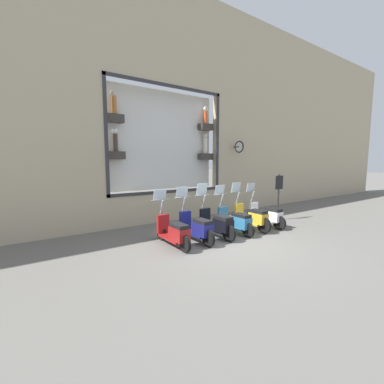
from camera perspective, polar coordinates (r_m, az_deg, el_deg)
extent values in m
plane|color=#66635E|center=(7.85, 7.81, -11.02)|extent=(120.00, 120.00, 0.00)
cube|color=tan|center=(17.95, 25.18, 13.05)|extent=(0.40, 15.49, 9.10)
cube|color=tan|center=(10.57, -5.43, -3.17)|extent=(0.40, 5.02, 1.14)
cube|color=tan|center=(11.48, -5.86, 31.61)|extent=(0.40, 5.02, 3.76)
cube|color=#2D2D33|center=(10.63, -5.13, 22.51)|extent=(0.04, 5.02, 0.12)
cube|color=#2D2D33|center=(10.30, -4.89, 0.13)|extent=(0.04, 5.02, 0.12)
cube|color=#2D2D33|center=(11.67, 5.70, 10.92)|extent=(0.04, 0.12, 4.20)
cube|color=#2D2D33|center=(9.30, -18.53, 11.67)|extent=(0.04, 0.12, 4.20)
cube|color=silver|center=(10.75, -6.52, 11.26)|extent=(0.04, 4.78, 3.96)
cube|color=#38332D|center=(11.74, 3.03, 14.21)|extent=(0.36, 0.61, 0.28)
cylinder|color=#CC4C23|center=(11.80, 3.05, 16.20)|extent=(0.15, 0.15, 0.55)
sphere|color=white|center=(11.87, 3.06, 17.98)|extent=(0.20, 0.20, 0.20)
cube|color=#38332D|center=(9.83, -16.84, 15.39)|extent=(0.36, 0.61, 0.28)
cylinder|color=#B26B2D|center=(9.91, -16.93, 17.92)|extent=(0.17, 0.17, 0.61)
sphere|color=beige|center=(10.00, -17.02, 20.24)|extent=(0.22, 0.22, 0.22)
cube|color=#38332D|center=(11.65, 2.99, 7.85)|extent=(0.36, 0.61, 0.28)
cylinder|color=silver|center=(11.66, 3.01, 10.17)|extent=(0.18, 0.18, 0.66)
sphere|color=beige|center=(11.70, 3.02, 12.38)|extent=(0.24, 0.24, 0.24)
cube|color=#38332D|center=(9.72, -16.58, 7.80)|extent=(0.36, 0.61, 0.28)
cylinder|color=#47382D|center=(9.74, -16.67, 10.43)|extent=(0.17, 0.17, 0.61)
sphere|color=white|center=(9.77, -16.75, 12.86)|extent=(0.22, 0.22, 0.22)
cylinder|color=black|center=(12.22, 9.86, 9.83)|extent=(0.35, 0.05, 0.05)
torus|color=black|center=(12.09, 10.45, 9.85)|extent=(0.55, 0.06, 0.55)
cylinder|color=white|center=(12.09, 10.45, 9.85)|extent=(0.45, 0.03, 0.45)
cylinder|color=black|center=(10.40, 13.05, -5.31)|extent=(0.49, 0.09, 0.49)
cylinder|color=black|center=(9.59, 18.86, -6.52)|extent=(0.49, 0.09, 0.49)
cube|color=silver|center=(9.98, 15.83, -5.97)|extent=(1.02, 0.38, 0.06)
cube|color=silver|center=(9.71, 17.57, -5.11)|extent=(0.61, 0.35, 0.36)
cube|color=black|center=(9.67, 17.62, -3.78)|extent=(0.58, 0.31, 0.10)
cube|color=silver|center=(10.27, 13.54, -3.78)|extent=(0.12, 0.37, 0.56)
cylinder|color=gray|center=(10.24, 13.33, -1.01)|extent=(0.20, 0.06, 0.45)
cylinder|color=gray|center=(10.26, 13.07, 0.22)|extent=(0.04, 0.61, 0.04)
cube|color=silver|center=(10.27, 12.93, 1.10)|extent=(0.08, 0.42, 0.31)
cylinder|color=black|center=(9.82, 9.99, -5.81)|extent=(0.54, 0.09, 0.54)
cylinder|color=black|center=(8.99, 15.72, -7.14)|extent=(0.54, 0.09, 0.54)
cube|color=gold|center=(9.39, 12.72, -6.53)|extent=(1.02, 0.38, 0.06)
cube|color=gold|center=(9.10, 14.49, -5.65)|extent=(0.61, 0.35, 0.36)
cube|color=black|center=(9.06, 14.53, -4.23)|extent=(0.58, 0.31, 0.10)
cube|color=gold|center=(9.70, 10.40, -4.19)|extent=(0.12, 0.37, 0.56)
cylinder|color=gray|center=(9.66, 10.17, -1.25)|extent=(0.20, 0.06, 0.45)
cylinder|color=gray|center=(9.69, 9.91, 0.05)|extent=(0.04, 0.60, 0.04)
cube|color=silver|center=(9.69, 9.76, 1.10)|extent=(0.09, 0.42, 0.34)
cylinder|color=black|center=(9.32, 6.33, -6.69)|extent=(0.45, 0.09, 0.45)
cylinder|color=black|center=(8.39, 12.37, -8.33)|extent=(0.45, 0.09, 0.45)
cube|color=teal|center=(8.85, 9.18, -7.55)|extent=(1.02, 0.38, 0.06)
cube|color=teal|center=(8.54, 10.96, -6.65)|extent=(0.61, 0.35, 0.36)
cube|color=black|center=(8.49, 10.99, -5.14)|extent=(0.58, 0.31, 0.10)
cube|color=teal|center=(9.17, 6.86, -5.01)|extent=(0.12, 0.37, 0.56)
cylinder|color=gray|center=(9.13, 6.62, -1.91)|extent=(0.20, 0.06, 0.45)
cylinder|color=gray|center=(9.15, 6.35, -0.53)|extent=(0.04, 0.60, 0.04)
cube|color=silver|center=(9.16, 6.20, 0.53)|extent=(0.09, 0.42, 0.33)
cylinder|color=black|center=(8.81, 2.49, -7.25)|extent=(0.51, 0.09, 0.51)
cylinder|color=black|center=(7.86, 8.24, -9.05)|extent=(0.51, 0.09, 0.51)
cube|color=black|center=(8.33, 5.19, -8.19)|extent=(1.02, 0.39, 0.06)
cube|color=black|center=(8.00, 6.94, -7.29)|extent=(0.61, 0.35, 0.36)
cube|color=black|center=(7.95, 6.96, -5.68)|extent=(0.58, 0.31, 0.10)
cube|color=black|center=(8.67, 2.90, -5.47)|extent=(0.12, 0.37, 0.56)
cylinder|color=gray|center=(8.63, 2.64, -2.18)|extent=(0.20, 0.06, 0.45)
cylinder|color=gray|center=(8.65, 2.37, -0.73)|extent=(0.04, 0.61, 0.04)
cube|color=silver|center=(8.66, 2.21, 0.65)|extent=(0.10, 0.42, 0.40)
cylinder|color=black|center=(8.38, -1.93, -8.05)|extent=(0.50, 0.09, 0.50)
cylinder|color=black|center=(7.36, 3.65, -10.18)|extent=(0.50, 0.09, 0.50)
cube|color=navy|center=(7.86, 0.67, -9.14)|extent=(1.02, 0.39, 0.06)
cube|color=navy|center=(7.51, 2.34, -8.24)|extent=(0.61, 0.35, 0.36)
cube|color=black|center=(7.46, 2.35, -6.53)|extent=(0.58, 0.31, 0.10)
cube|color=navy|center=(8.22, -1.53, -6.20)|extent=(0.12, 0.37, 0.56)
cylinder|color=gray|center=(8.18, -1.81, -2.74)|extent=(0.20, 0.06, 0.45)
cylinder|color=gray|center=(8.20, -2.07, -1.20)|extent=(0.04, 0.60, 0.04)
cube|color=silver|center=(8.22, -2.23, 0.03)|extent=(0.09, 0.42, 0.34)
cylinder|color=black|center=(8.01, -6.83, -8.91)|extent=(0.47, 0.09, 0.47)
cylinder|color=black|center=(6.91, -1.58, -11.42)|extent=(0.47, 0.09, 0.47)
cube|color=maroon|center=(7.45, -4.40, -10.17)|extent=(1.02, 0.38, 0.06)
cube|color=maroon|center=(7.08, -2.88, -9.29)|extent=(0.61, 0.35, 0.36)
cube|color=black|center=(7.02, -2.89, -7.49)|extent=(0.58, 0.31, 0.10)
cube|color=maroon|center=(7.83, -6.45, -7.01)|extent=(0.12, 0.37, 0.56)
cylinder|color=gray|center=(7.79, -6.74, -3.37)|extent=(0.20, 0.06, 0.45)
cylinder|color=gray|center=(7.81, -7.00, -1.75)|extent=(0.04, 0.60, 0.04)
cube|color=silver|center=(7.83, -7.15, -0.57)|extent=(0.08, 0.42, 0.31)
cylinder|color=#232326|center=(11.17, 18.43, -5.88)|extent=(0.36, 0.36, 0.02)
cylinder|color=#232326|center=(11.01, 18.61, -1.16)|extent=(0.07, 0.07, 1.88)
cube|color=black|center=(10.93, 18.81, 2.02)|extent=(0.03, 0.45, 0.55)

